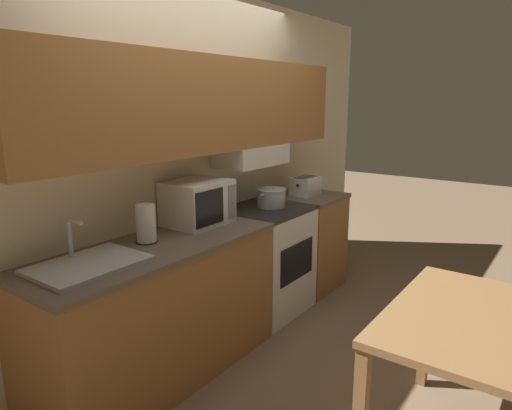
% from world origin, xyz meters
% --- Properties ---
extents(ground_plane, '(16.00, 16.00, 0.00)m').
position_xyz_m(ground_plane, '(0.00, 0.00, 0.00)').
color(ground_plane, '#7F664C').
extents(wall_back, '(5.37, 0.38, 2.55)m').
position_xyz_m(wall_back, '(0.01, -0.07, 1.48)').
color(wall_back, beige).
rests_on(wall_back, ground_plane).
extents(lower_counter_main, '(1.68, 0.63, 0.89)m').
position_xyz_m(lower_counter_main, '(-0.65, -0.31, 0.44)').
color(lower_counter_main, '#A36B38').
rests_on(lower_counter_main, ground_plane).
extents(lower_counter_right_stub, '(0.62, 0.63, 0.89)m').
position_xyz_m(lower_counter_right_stub, '(1.18, -0.31, 0.44)').
color(lower_counter_right_stub, '#A36B38').
rests_on(lower_counter_right_stub, ground_plane).
extents(stove_range, '(0.68, 0.62, 0.89)m').
position_xyz_m(stove_range, '(0.53, -0.31, 0.44)').
color(stove_range, white).
rests_on(stove_range, ground_plane).
extents(cooking_pot, '(0.32, 0.25, 0.15)m').
position_xyz_m(cooking_pot, '(0.60, -0.32, 0.97)').
color(cooking_pot, '#B7BABF').
rests_on(cooking_pot, stove_range).
extents(microwave, '(0.44, 0.35, 0.31)m').
position_xyz_m(microwave, '(-0.14, -0.19, 1.04)').
color(microwave, white).
rests_on(microwave, lower_counter_main).
extents(toaster, '(0.28, 0.20, 0.17)m').
position_xyz_m(toaster, '(1.18, -0.30, 0.97)').
color(toaster, white).
rests_on(toaster, lower_counter_right_stub).
extents(sink_basin, '(0.57, 0.41, 0.24)m').
position_xyz_m(sink_basin, '(-1.12, -0.31, 0.90)').
color(sink_basin, '#B7BABF').
rests_on(sink_basin, lower_counter_main).
extents(paper_towel_roll, '(0.14, 0.14, 0.24)m').
position_xyz_m(paper_towel_roll, '(-0.65, -0.22, 1.01)').
color(paper_towel_roll, black).
rests_on(paper_towel_roll, lower_counter_main).
extents(dining_table, '(1.08, 0.83, 0.77)m').
position_xyz_m(dining_table, '(-0.26, -2.09, 0.66)').
color(dining_table, '#9E7042').
rests_on(dining_table, ground_plane).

